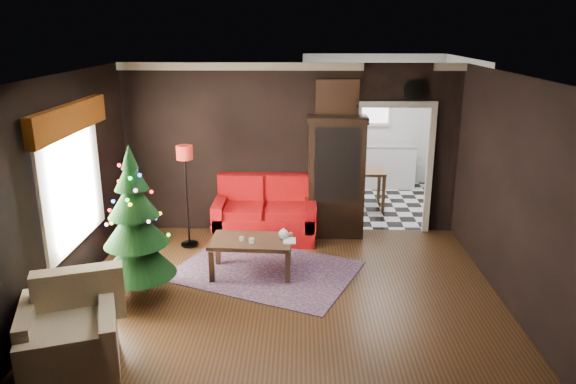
{
  "coord_description": "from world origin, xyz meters",
  "views": [
    {
      "loc": [
        0.17,
        -6.31,
        3.34
      ],
      "look_at": [
        0.0,
        0.9,
        1.15
      ],
      "focal_mm": 34.05,
      "sensor_mm": 36.0,
      "label": 1
    }
  ],
  "objects_px": {
    "christmas_tree": "(135,221)",
    "curio_cabinet": "(336,180)",
    "kitchen_table": "(365,189)",
    "loveseat": "(265,210)",
    "armchair": "(68,329)",
    "wall_clock": "(414,90)",
    "coffee_table": "(251,256)",
    "floor_lamp": "(187,196)",
    "teapot": "(283,234)"
  },
  "relations": [
    {
      "from": "floor_lamp",
      "to": "teapot",
      "type": "height_order",
      "value": "floor_lamp"
    },
    {
      "from": "floor_lamp",
      "to": "teapot",
      "type": "relative_size",
      "value": 9.95
    },
    {
      "from": "teapot",
      "to": "kitchen_table",
      "type": "xyz_separation_m",
      "value": [
        1.46,
        2.96,
        -0.22
      ]
    },
    {
      "from": "loveseat",
      "to": "wall_clock",
      "type": "xyz_separation_m",
      "value": [
        2.35,
        0.4,
        1.88
      ]
    },
    {
      "from": "loveseat",
      "to": "christmas_tree",
      "type": "distance_m",
      "value": 2.62
    },
    {
      "from": "armchair",
      "to": "teapot",
      "type": "distance_m",
      "value": 3.11
    },
    {
      "from": "coffee_table",
      "to": "wall_clock",
      "type": "distance_m",
      "value": 3.68
    },
    {
      "from": "armchair",
      "to": "christmas_tree",
      "type": "bearing_deg",
      "value": 60.65
    },
    {
      "from": "wall_clock",
      "to": "christmas_tree",
      "type": "bearing_deg",
      "value": -146.71
    },
    {
      "from": "loveseat",
      "to": "coffee_table",
      "type": "bearing_deg",
      "value": -94.57
    },
    {
      "from": "curio_cabinet",
      "to": "christmas_tree",
      "type": "distance_m",
      "value": 3.5
    },
    {
      "from": "armchair",
      "to": "kitchen_table",
      "type": "distance_m",
      "value": 6.35
    },
    {
      "from": "christmas_tree",
      "to": "curio_cabinet",
      "type": "bearing_deg",
      "value": 41.65
    },
    {
      "from": "curio_cabinet",
      "to": "wall_clock",
      "type": "xyz_separation_m",
      "value": [
        1.2,
        0.18,
        1.43
      ]
    },
    {
      "from": "wall_clock",
      "to": "kitchen_table",
      "type": "height_order",
      "value": "wall_clock"
    },
    {
      "from": "loveseat",
      "to": "floor_lamp",
      "type": "height_order",
      "value": "floor_lamp"
    },
    {
      "from": "curio_cabinet",
      "to": "armchair",
      "type": "xyz_separation_m",
      "value": [
        -2.87,
        -3.85,
        -0.49
      ]
    },
    {
      "from": "wall_clock",
      "to": "kitchen_table",
      "type": "bearing_deg",
      "value": 113.75
    },
    {
      "from": "wall_clock",
      "to": "armchair",
      "type": "bearing_deg",
      "value": -135.29
    },
    {
      "from": "armchair",
      "to": "coffee_table",
      "type": "distance_m",
      "value": 2.81
    },
    {
      "from": "loveseat",
      "to": "kitchen_table",
      "type": "xyz_separation_m",
      "value": [
        1.8,
        1.65,
        -0.12
      ]
    },
    {
      "from": "curio_cabinet",
      "to": "christmas_tree",
      "type": "relative_size",
      "value": 1.05
    },
    {
      "from": "armchair",
      "to": "kitchen_table",
      "type": "bearing_deg",
      "value": 36.64
    },
    {
      "from": "armchair",
      "to": "coffee_table",
      "type": "xyz_separation_m",
      "value": [
        1.62,
        2.29,
        -0.2
      ]
    },
    {
      "from": "floor_lamp",
      "to": "coffee_table",
      "type": "bearing_deg",
      "value": -42.07
    },
    {
      "from": "wall_clock",
      "to": "kitchen_table",
      "type": "distance_m",
      "value": 2.43
    },
    {
      "from": "coffee_table",
      "to": "teapot",
      "type": "relative_size",
      "value": 6.94
    },
    {
      "from": "loveseat",
      "to": "curio_cabinet",
      "type": "xyz_separation_m",
      "value": [
        1.15,
        0.22,
        0.45
      ]
    },
    {
      "from": "kitchen_table",
      "to": "curio_cabinet",
      "type": "bearing_deg",
      "value": -114.44
    },
    {
      "from": "teapot",
      "to": "armchair",
      "type": "bearing_deg",
      "value": -131.61
    },
    {
      "from": "wall_clock",
      "to": "curio_cabinet",
      "type": "bearing_deg",
      "value": -171.47
    },
    {
      "from": "armchair",
      "to": "coffee_table",
      "type": "height_order",
      "value": "armchair"
    },
    {
      "from": "floor_lamp",
      "to": "wall_clock",
      "type": "height_order",
      "value": "wall_clock"
    },
    {
      "from": "coffee_table",
      "to": "teapot",
      "type": "bearing_deg",
      "value": 3.73
    },
    {
      "from": "floor_lamp",
      "to": "loveseat",
      "type": "bearing_deg",
      "value": 17.4
    },
    {
      "from": "floor_lamp",
      "to": "curio_cabinet",
      "type": "bearing_deg",
      "value": 14.2
    },
    {
      "from": "armchair",
      "to": "kitchen_table",
      "type": "relative_size",
      "value": 1.3
    },
    {
      "from": "floor_lamp",
      "to": "wall_clock",
      "type": "relative_size",
      "value": 5.0
    },
    {
      "from": "curio_cabinet",
      "to": "floor_lamp",
      "type": "relative_size",
      "value": 1.19
    },
    {
      "from": "coffee_table",
      "to": "kitchen_table",
      "type": "distance_m",
      "value": 3.55
    },
    {
      "from": "armchair",
      "to": "wall_clock",
      "type": "bearing_deg",
      "value": 25.05
    },
    {
      "from": "loveseat",
      "to": "wall_clock",
      "type": "bearing_deg",
      "value": 9.66
    },
    {
      "from": "christmas_tree",
      "to": "teapot",
      "type": "xyz_separation_m",
      "value": [
        1.8,
        0.79,
        -0.46
      ]
    },
    {
      "from": "wall_clock",
      "to": "loveseat",
      "type": "bearing_deg",
      "value": -170.34
    },
    {
      "from": "christmas_tree",
      "to": "loveseat",
      "type": "bearing_deg",
      "value": 55.2
    },
    {
      "from": "curio_cabinet",
      "to": "teapot",
      "type": "relative_size",
      "value": 11.81
    },
    {
      "from": "curio_cabinet",
      "to": "kitchen_table",
      "type": "relative_size",
      "value": 2.53
    },
    {
      "from": "floor_lamp",
      "to": "armchair",
      "type": "xyz_separation_m",
      "value": [
        -0.54,
        -3.26,
        -0.37
      ]
    },
    {
      "from": "floor_lamp",
      "to": "wall_clock",
      "type": "bearing_deg",
      "value": 12.3
    },
    {
      "from": "curio_cabinet",
      "to": "kitchen_table",
      "type": "height_order",
      "value": "curio_cabinet"
    }
  ]
}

